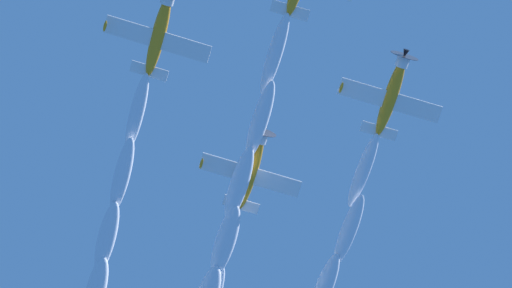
% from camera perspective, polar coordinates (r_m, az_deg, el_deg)
% --- Properties ---
extents(airplane_left_wingman, '(8.65, 8.35, 2.84)m').
position_cam_1_polar(airplane_left_wingman, '(88.40, 8.22, 3.00)').
color(airplane_left_wingman, orange).
extents(airplane_right_wingman, '(8.64, 8.35, 2.93)m').
position_cam_1_polar(airplane_right_wingman, '(85.78, -5.92, 6.72)').
color(airplane_right_wingman, orange).
extents(airplane_slot_tail, '(8.64, 8.37, 2.94)m').
position_cam_1_polar(airplane_slot_tail, '(89.27, -0.27, -1.55)').
color(airplane_slot_tail, orange).
extents(smoke_trail_lead, '(30.16, 36.96, 5.42)m').
position_cam_1_polar(smoke_trail_lead, '(93.01, -2.84, -8.67)').
color(smoke_trail_lead, white).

